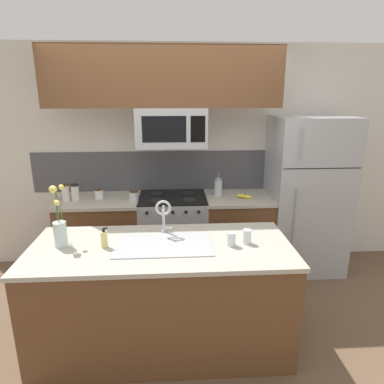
{
  "coord_description": "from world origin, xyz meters",
  "views": [
    {
      "loc": [
        -0.01,
        -2.82,
        2.07
      ],
      "look_at": [
        0.18,
        0.27,
        1.16
      ],
      "focal_mm": 32.0,
      "sensor_mm": 36.0,
      "label": 1
    }
  ],
  "objects_px": {
    "banana_bunch": "(245,196)",
    "flower_vase": "(60,230)",
    "storage_jar_tall": "(66,192)",
    "drinking_glass": "(231,239)",
    "storage_jar_short": "(99,194)",
    "storage_jar_squat": "(134,195)",
    "storage_jar_medium": "(75,192)",
    "french_press": "(218,187)",
    "spare_glass": "(247,237)",
    "sink_faucet": "(163,212)",
    "refrigerator": "(306,195)",
    "microwave": "(171,127)",
    "stove_range": "(173,234)",
    "dish_soap_bottle": "(104,239)"
  },
  "relations": [
    {
      "from": "banana_bunch",
      "to": "flower_vase",
      "type": "distance_m",
      "value": 2.05
    },
    {
      "from": "storage_jar_tall",
      "to": "banana_bunch",
      "type": "height_order",
      "value": "storage_jar_tall"
    },
    {
      "from": "drinking_glass",
      "to": "storage_jar_tall",
      "type": "bearing_deg",
      "value": 142.27
    },
    {
      "from": "storage_jar_short",
      "to": "storage_jar_squat",
      "type": "height_order",
      "value": "storage_jar_short"
    },
    {
      "from": "storage_jar_medium",
      "to": "drinking_glass",
      "type": "distance_m",
      "value": 1.97
    },
    {
      "from": "french_press",
      "to": "drinking_glass",
      "type": "height_order",
      "value": "french_press"
    },
    {
      "from": "banana_bunch",
      "to": "spare_glass",
      "type": "xyz_separation_m",
      "value": [
        -0.24,
        -1.2,
        0.04
      ]
    },
    {
      "from": "banana_bunch",
      "to": "flower_vase",
      "type": "xyz_separation_m",
      "value": [
        -1.69,
        -1.15,
        0.11
      ]
    },
    {
      "from": "sink_faucet",
      "to": "flower_vase",
      "type": "bearing_deg",
      "value": -167.32
    },
    {
      "from": "refrigerator",
      "to": "spare_glass",
      "type": "relative_size",
      "value": 15.52
    },
    {
      "from": "french_press",
      "to": "sink_faucet",
      "type": "distance_m",
      "value": 1.25
    },
    {
      "from": "microwave",
      "to": "refrigerator",
      "type": "distance_m",
      "value": 1.75
    },
    {
      "from": "storage_jar_squat",
      "to": "spare_glass",
      "type": "distance_m",
      "value": 1.58
    },
    {
      "from": "storage_jar_short",
      "to": "spare_glass",
      "type": "xyz_separation_m",
      "value": [
        1.41,
        -1.29,
        0.0
      ]
    },
    {
      "from": "storage_jar_short",
      "to": "sink_faucet",
      "type": "bearing_deg",
      "value": -54.96
    },
    {
      "from": "flower_vase",
      "to": "banana_bunch",
      "type": "bearing_deg",
      "value": 34.21
    },
    {
      "from": "storage_jar_tall",
      "to": "storage_jar_short",
      "type": "bearing_deg",
      "value": 10.79
    },
    {
      "from": "stove_range",
      "to": "storage_jar_short",
      "type": "relative_size",
      "value": 8.62
    },
    {
      "from": "storage_jar_tall",
      "to": "banana_bunch",
      "type": "relative_size",
      "value": 0.99
    },
    {
      "from": "storage_jar_tall",
      "to": "storage_jar_squat",
      "type": "xyz_separation_m",
      "value": [
        0.74,
        -0.0,
        -0.05
      ]
    },
    {
      "from": "banana_bunch",
      "to": "dish_soap_bottle",
      "type": "relative_size",
      "value": 1.16
    },
    {
      "from": "storage_jar_medium",
      "to": "sink_faucet",
      "type": "relative_size",
      "value": 0.61
    },
    {
      "from": "refrigerator",
      "to": "flower_vase",
      "type": "relative_size",
      "value": 3.79
    },
    {
      "from": "storage_jar_medium",
      "to": "banana_bunch",
      "type": "height_order",
      "value": "storage_jar_medium"
    },
    {
      "from": "storage_jar_tall",
      "to": "flower_vase",
      "type": "bearing_deg",
      "value": -75.75
    },
    {
      "from": "banana_bunch",
      "to": "microwave",
      "type": "bearing_deg",
      "value": 177.27
    },
    {
      "from": "banana_bunch",
      "to": "drinking_glass",
      "type": "xyz_separation_m",
      "value": [
        -0.37,
        -1.23,
        0.03
      ]
    },
    {
      "from": "banana_bunch",
      "to": "french_press",
      "type": "bearing_deg",
      "value": 157.37
    },
    {
      "from": "refrigerator",
      "to": "drinking_glass",
      "type": "xyz_separation_m",
      "value": [
        -1.11,
        -1.31,
        0.06
      ]
    },
    {
      "from": "spare_glass",
      "to": "flower_vase",
      "type": "height_order",
      "value": "flower_vase"
    },
    {
      "from": "dish_soap_bottle",
      "to": "spare_glass",
      "type": "bearing_deg",
      "value": 0.11
    },
    {
      "from": "refrigerator",
      "to": "banana_bunch",
      "type": "height_order",
      "value": "refrigerator"
    },
    {
      "from": "storage_jar_short",
      "to": "drinking_glass",
      "type": "distance_m",
      "value": 1.84
    },
    {
      "from": "french_press",
      "to": "dish_soap_bottle",
      "type": "xyz_separation_m",
      "value": [
        -1.06,
        -1.32,
        -0.03
      ]
    },
    {
      "from": "stove_range",
      "to": "flower_vase",
      "type": "xyz_separation_m",
      "value": [
        -0.88,
        -1.21,
        0.58
      ]
    },
    {
      "from": "microwave",
      "to": "storage_jar_medium",
      "type": "height_order",
      "value": "microwave"
    },
    {
      "from": "storage_jar_squat",
      "to": "french_press",
      "type": "relative_size",
      "value": 0.39
    },
    {
      "from": "storage_jar_tall",
      "to": "spare_glass",
      "type": "distance_m",
      "value": 2.14
    },
    {
      "from": "storage_jar_medium",
      "to": "dish_soap_bottle",
      "type": "relative_size",
      "value": 1.13
    },
    {
      "from": "microwave",
      "to": "sink_faucet",
      "type": "height_order",
      "value": "microwave"
    },
    {
      "from": "french_press",
      "to": "storage_jar_medium",
      "type": "bearing_deg",
      "value": -176.61
    },
    {
      "from": "storage_jar_medium",
      "to": "french_press",
      "type": "xyz_separation_m",
      "value": [
        1.6,
        0.09,
        0.01
      ]
    },
    {
      "from": "storage_jar_medium",
      "to": "spare_glass",
      "type": "xyz_separation_m",
      "value": [
        1.65,
        -1.22,
        -0.03
      ]
    },
    {
      "from": "microwave",
      "to": "french_press",
      "type": "bearing_deg",
      "value": 8.7
    },
    {
      "from": "sink_faucet",
      "to": "flower_vase",
      "type": "xyz_separation_m",
      "value": [
        -0.8,
        -0.18,
        -0.07
      ]
    },
    {
      "from": "storage_jar_medium",
      "to": "refrigerator",
      "type": "bearing_deg",
      "value": 1.19
    },
    {
      "from": "storage_jar_squat",
      "to": "stove_range",
      "type": "bearing_deg",
      "value": 4.83
    },
    {
      "from": "microwave",
      "to": "flower_vase",
      "type": "bearing_deg",
      "value": -126.35
    },
    {
      "from": "storage_jar_medium",
      "to": "french_press",
      "type": "height_order",
      "value": "french_press"
    },
    {
      "from": "banana_bunch",
      "to": "flower_vase",
      "type": "relative_size",
      "value": 0.4
    }
  ]
}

